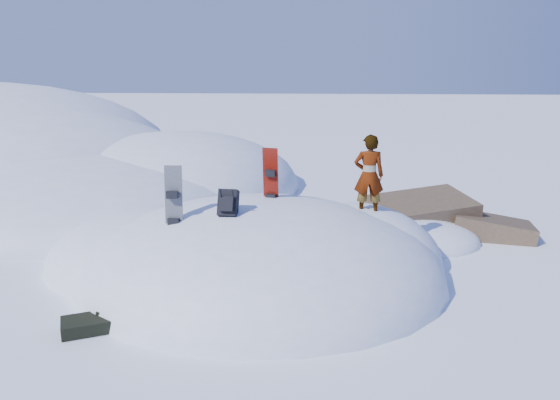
# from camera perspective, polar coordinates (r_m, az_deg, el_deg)

# --- Properties ---
(ground) EXTENTS (120.00, 120.00, 0.00)m
(ground) POSITION_cam_1_polar(r_m,az_deg,el_deg) (10.54, -2.04, -8.10)
(ground) COLOR white
(ground) RESTS_ON ground
(snow_mound) EXTENTS (8.00, 6.00, 3.00)m
(snow_mound) POSITION_cam_1_polar(r_m,az_deg,el_deg) (10.78, -2.84, -7.59)
(snow_mound) COLOR white
(snow_mound) RESTS_ON ground
(snow_ridge) EXTENTS (21.50, 18.50, 6.40)m
(snow_ridge) POSITION_cam_1_polar(r_m,az_deg,el_deg) (23.00, -26.19, 2.79)
(snow_ridge) COLOR white
(snow_ridge) RESTS_ON ground
(rock_outcrop) EXTENTS (4.68, 4.41, 1.68)m
(rock_outcrop) POSITION_cam_1_polar(r_m,az_deg,el_deg) (13.59, 15.10, -3.32)
(rock_outcrop) COLOR brown
(rock_outcrop) RESTS_ON ground
(snowboard_red) EXTENTS (0.32, 0.24, 1.59)m
(snowboard_red) POSITION_cam_1_polar(r_m,az_deg,el_deg) (10.49, -0.96, 1.30)
(snowboard_red) COLOR #B11709
(snowboard_red) RESTS_ON snow_mound
(snowboard_dark) EXTENTS (0.31, 0.24, 1.61)m
(snowboard_dark) POSITION_cam_1_polar(r_m,az_deg,el_deg) (9.61, -11.04, -1.14)
(snowboard_dark) COLOR black
(snowboard_dark) RESTS_ON snow_mound
(backpack) EXTENTS (0.36, 0.45, 0.55)m
(backpack) POSITION_cam_1_polar(r_m,az_deg,el_deg) (9.46, -5.45, -0.31)
(backpack) COLOR black
(backpack) RESTS_ON snow_mound
(gear_pile) EXTENTS (0.97, 0.76, 0.25)m
(gear_pile) POSITION_cam_1_polar(r_m,az_deg,el_deg) (9.05, -19.22, -12.02)
(gear_pile) COLOR black
(gear_pile) RESTS_ON ground
(person) EXTENTS (0.58, 0.38, 1.59)m
(person) POSITION_cam_1_polar(r_m,az_deg,el_deg) (10.59, 9.27, 2.54)
(person) COLOR slate
(person) RESTS_ON snow_mound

